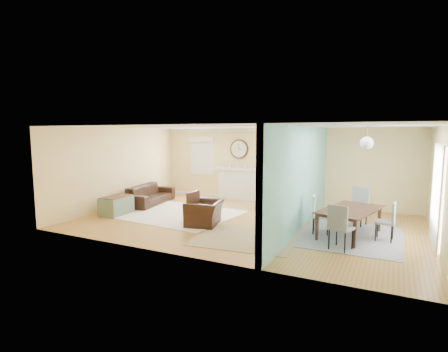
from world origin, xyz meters
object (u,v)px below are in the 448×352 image
at_px(dining_table, 351,223).
at_px(green_chair, 271,197).
at_px(credenza, 297,204).
at_px(sofa, 150,194).
at_px(eames_chair, 205,213).

bearing_deg(dining_table, green_chair, 63.58).
bearing_deg(green_chair, credenza, 175.10).
xyz_separation_m(sofa, dining_table, (6.68, -0.96, 0.00)).
bearing_deg(sofa, green_chair, -79.42).
xyz_separation_m(green_chair, dining_table, (2.76, -2.36, 0.02)).
relative_size(green_chair, credenza, 0.42).
distance_m(sofa, dining_table, 6.74).
distance_m(eames_chair, credenza, 2.77).
height_order(eames_chair, credenza, credenza).
bearing_deg(sofa, credenza, -95.31).
distance_m(sofa, eames_chair, 3.47).
bearing_deg(dining_table, eames_chair, 114.32).
relative_size(green_chair, dining_table, 0.37).
bearing_deg(dining_table, sofa, 95.96).
xyz_separation_m(credenza, dining_table, (1.64, -1.30, -0.07)).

